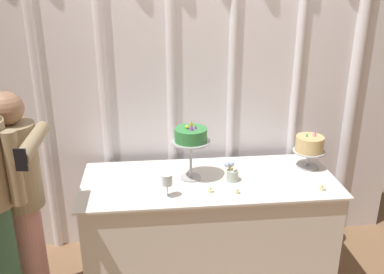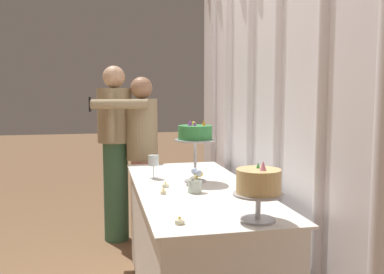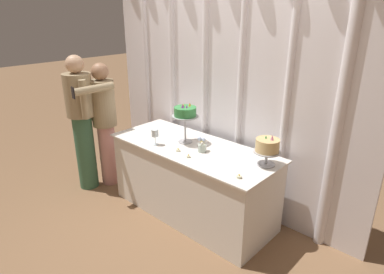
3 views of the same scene
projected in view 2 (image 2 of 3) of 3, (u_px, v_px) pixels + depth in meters
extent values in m
cube|color=white|center=(267.00, 91.00, 2.79)|extent=(3.31, 0.04, 2.83)
cylinder|color=white|center=(214.00, 91.00, 3.99)|extent=(0.07, 0.07, 2.83)
cylinder|color=white|center=(230.00, 91.00, 3.52)|extent=(0.08, 0.08, 2.83)
cylinder|color=white|center=(251.00, 91.00, 3.02)|extent=(0.07, 0.07, 2.83)
cylinder|color=white|center=(279.00, 91.00, 2.56)|extent=(0.07, 0.07, 2.83)
cylinder|color=white|center=(323.00, 91.00, 2.05)|extent=(0.07, 0.07, 2.83)
cube|color=white|center=(195.00, 247.00, 2.80)|extent=(1.79, 0.70, 0.78)
cube|color=white|center=(195.00, 188.00, 2.76)|extent=(1.84, 0.75, 0.01)
cylinder|color=#B2B2B7|center=(195.00, 181.00, 2.89)|extent=(0.15, 0.15, 0.01)
cylinder|color=#B2B2B7|center=(195.00, 161.00, 2.88)|extent=(0.02, 0.02, 0.27)
cylinder|color=#B2B2B7|center=(195.00, 140.00, 2.86)|extent=(0.28, 0.28, 0.01)
cylinder|color=#388E47|center=(195.00, 132.00, 2.86)|extent=(0.23, 0.23, 0.09)
cone|color=purple|center=(195.00, 123.00, 2.82)|extent=(0.02, 0.02, 0.03)
cone|color=orange|center=(204.00, 123.00, 2.85)|extent=(0.03, 0.03, 0.04)
sphere|color=yellow|center=(194.00, 123.00, 2.87)|extent=(0.03, 0.03, 0.03)
cone|color=purple|center=(190.00, 122.00, 2.84)|extent=(0.03, 0.03, 0.04)
cylinder|color=#B2B2B7|center=(258.00, 220.00, 2.02)|extent=(0.17, 0.17, 0.01)
cylinder|color=#B2B2B7|center=(258.00, 207.00, 2.01)|extent=(0.03, 0.03, 0.11)
cylinder|color=#B2B2B7|center=(258.00, 194.00, 2.01)|extent=(0.24, 0.24, 0.01)
cylinder|color=#DBB775|center=(258.00, 181.00, 2.00)|extent=(0.21, 0.21, 0.11)
cone|color=pink|center=(263.00, 166.00, 1.96)|extent=(0.03, 0.03, 0.05)
cone|color=green|center=(258.00, 165.00, 2.02)|extent=(0.02, 0.02, 0.03)
cylinder|color=silver|center=(154.00, 178.00, 3.02)|extent=(0.06, 0.06, 0.00)
cylinder|color=silver|center=(154.00, 172.00, 3.01)|extent=(0.01, 0.01, 0.09)
cylinder|color=silver|center=(154.00, 160.00, 3.00)|extent=(0.07, 0.07, 0.07)
cylinder|color=#B2C1B2|center=(195.00, 186.00, 2.59)|extent=(0.09, 0.09, 0.08)
sphere|color=#E5C666|center=(196.00, 177.00, 2.60)|extent=(0.03, 0.03, 0.03)
sphere|color=silver|center=(199.00, 173.00, 2.59)|extent=(0.04, 0.04, 0.04)
sphere|color=silver|center=(195.00, 171.00, 2.62)|extent=(0.04, 0.04, 0.04)
sphere|color=white|center=(193.00, 178.00, 2.57)|extent=(0.03, 0.03, 0.03)
sphere|color=#E5C666|center=(200.00, 174.00, 2.60)|extent=(0.04, 0.04, 0.04)
cylinder|color=beige|center=(165.00, 186.00, 2.73)|extent=(0.04, 0.04, 0.02)
sphere|color=#F9CC4C|center=(165.00, 183.00, 2.73)|extent=(0.01, 0.01, 0.01)
cylinder|color=beige|center=(163.00, 193.00, 2.55)|extent=(0.04, 0.04, 0.02)
sphere|color=#F9CC4C|center=(163.00, 189.00, 2.55)|extent=(0.01, 0.01, 0.01)
cylinder|color=beige|center=(180.00, 222.00, 1.97)|extent=(0.05, 0.05, 0.02)
sphere|color=#F9CC4C|center=(180.00, 218.00, 1.97)|extent=(0.01, 0.01, 0.01)
cylinder|color=#D6938E|center=(143.00, 201.00, 3.98)|extent=(0.24, 0.24, 0.79)
cylinder|color=#9E8966|center=(142.00, 129.00, 3.91)|extent=(0.33, 0.33, 0.56)
sphere|color=#A37556|center=(142.00, 88.00, 3.87)|extent=(0.20, 0.20, 0.20)
cylinder|color=#9E8966|center=(137.00, 128.00, 4.08)|extent=(0.08, 0.08, 0.49)
cylinder|color=#9E8966|center=(119.00, 104.00, 3.66)|extent=(0.08, 0.49, 0.08)
cube|color=black|center=(90.00, 104.00, 3.61)|extent=(0.06, 0.02, 0.12)
cylinder|color=#3D6B4C|center=(116.00, 191.00, 4.03)|extent=(0.28, 0.28, 0.94)
cylinder|color=#9E8966|center=(115.00, 115.00, 3.95)|extent=(0.38, 0.38, 0.50)
sphere|color=tan|center=(114.00, 77.00, 3.91)|extent=(0.21, 0.21, 0.21)
cube|color=maroon|center=(99.00, 113.00, 3.92)|extent=(0.04, 0.02, 0.32)
cylinder|color=#9E8966|center=(119.00, 115.00, 4.15)|extent=(0.08, 0.08, 0.44)
cylinder|color=#9E8966|center=(110.00, 118.00, 3.75)|extent=(0.08, 0.08, 0.44)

